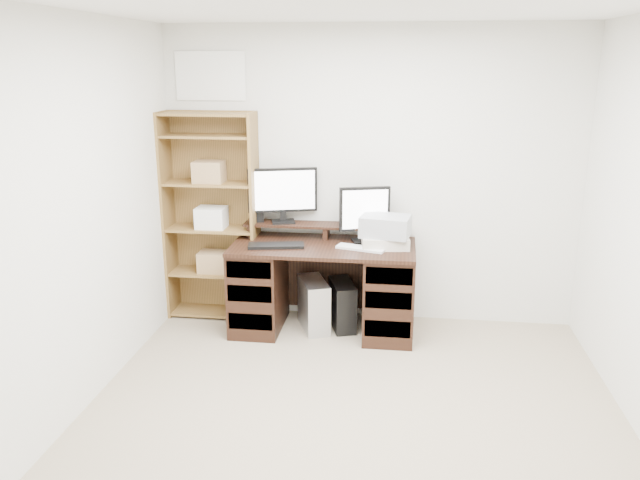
% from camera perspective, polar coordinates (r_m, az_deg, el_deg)
% --- Properties ---
extents(room, '(3.54, 4.04, 2.54)m').
position_cam_1_polar(room, '(3.38, 2.75, -0.35)').
color(room, tan).
rests_on(room, ground).
extents(desk, '(1.50, 0.70, 0.75)m').
position_cam_1_polar(desk, '(5.23, 0.30, -4.21)').
color(desk, black).
rests_on(desk, ground).
extents(riser_shelf, '(1.40, 0.22, 0.12)m').
position_cam_1_polar(riser_shelf, '(5.29, 0.59, 1.18)').
color(riser_shelf, black).
rests_on(riser_shelf, desk).
extents(monitor_wide, '(0.57, 0.22, 0.47)m').
position_cam_1_polar(monitor_wide, '(5.30, -3.44, 4.38)').
color(monitor_wide, black).
rests_on(monitor_wide, riser_shelf).
extents(monitor_small, '(0.42, 0.21, 0.46)m').
position_cam_1_polar(monitor_small, '(5.16, 4.10, 2.56)').
color(monitor_small, black).
rests_on(monitor_small, desk).
extents(speaker, '(0.10, 0.10, 0.20)m').
position_cam_1_polar(speaker, '(5.37, -5.64, 2.75)').
color(speaker, black).
rests_on(speaker, riser_shelf).
extents(keyboard_black, '(0.47, 0.23, 0.02)m').
position_cam_1_polar(keyboard_black, '(5.06, -4.04, -0.51)').
color(keyboard_black, black).
rests_on(keyboard_black, desk).
extents(keyboard_white, '(0.41, 0.23, 0.02)m').
position_cam_1_polar(keyboard_white, '(5.00, 3.76, -0.76)').
color(keyboard_white, silver).
rests_on(keyboard_white, desk).
extents(mouse, '(0.09, 0.08, 0.03)m').
position_cam_1_polar(mouse, '(4.98, 6.55, -0.81)').
color(mouse, silver).
rests_on(mouse, desk).
extents(printer, '(0.40, 0.32, 0.09)m').
position_cam_1_polar(printer, '(5.07, 5.96, -0.12)').
color(printer, beige).
rests_on(printer, desk).
extents(basket, '(0.42, 0.33, 0.17)m').
position_cam_1_polar(basket, '(5.03, 6.00, 1.29)').
color(basket, '#9EA2A8').
rests_on(basket, printer).
extents(tower_silver, '(0.33, 0.47, 0.43)m').
position_cam_1_polar(tower_silver, '(5.31, -0.58, -5.91)').
color(tower_silver, '#B4B7BC').
rests_on(tower_silver, ground).
extents(tower_black, '(0.28, 0.43, 0.40)m').
position_cam_1_polar(tower_black, '(5.34, 2.07, -5.93)').
color(tower_black, black).
rests_on(tower_black, ground).
extents(bookshelf, '(0.80, 0.30, 1.80)m').
position_cam_1_polar(bookshelf, '(5.48, -9.83, 2.28)').
color(bookshelf, olive).
rests_on(bookshelf, ground).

